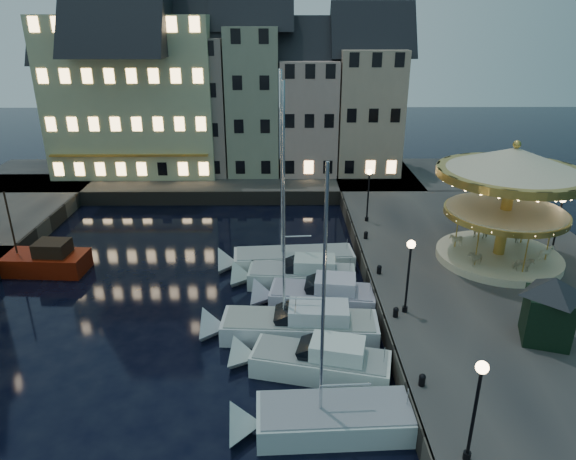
{
  "coord_description": "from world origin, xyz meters",
  "views": [
    {
      "loc": [
        0.71,
        -22.76,
        15.75
      ],
      "look_at": [
        1.0,
        8.0,
        3.2
      ],
      "focal_mm": 32.0,
      "sensor_mm": 36.0,
      "label": 1
    }
  ],
  "objects_px": {
    "motorboat_b": "(312,362)",
    "motorboat_a": "(322,420)",
    "streetlamp_b": "(409,266)",
    "carousel": "(511,184)",
    "bollard_d": "(366,235)",
    "motorboat_c": "(292,326)",
    "motorboat_d": "(315,296)",
    "streetlamp_c": "(369,188)",
    "motorboat_f": "(285,260)",
    "streetlamp_a": "(477,398)",
    "red_fishing_boat": "(36,262)",
    "bollard_c": "(379,269)",
    "motorboat_e": "(295,276)",
    "bollard_a": "(422,379)",
    "streetlamp_d": "(559,217)",
    "bollard_b": "(396,312)",
    "ticket_kiosk": "(551,298)"
  },
  "relations": [
    {
      "from": "motorboat_a",
      "to": "bollard_b",
      "type": "bearing_deg",
      "value": 56.98
    },
    {
      "from": "bollard_c",
      "to": "motorboat_a",
      "type": "height_order",
      "value": "motorboat_a"
    },
    {
      "from": "bollard_a",
      "to": "motorboat_f",
      "type": "bearing_deg",
      "value": 112.27
    },
    {
      "from": "streetlamp_d",
      "to": "red_fishing_boat",
      "type": "height_order",
      "value": "red_fishing_boat"
    },
    {
      "from": "streetlamp_b",
      "to": "carousel",
      "type": "relative_size",
      "value": 0.46
    },
    {
      "from": "streetlamp_c",
      "to": "motorboat_f",
      "type": "xyz_separation_m",
      "value": [
        -6.37,
        -5.4,
        -3.49
      ]
    },
    {
      "from": "red_fishing_boat",
      "to": "streetlamp_b",
      "type": "bearing_deg",
      "value": -18.09
    },
    {
      "from": "bollard_c",
      "to": "motorboat_e",
      "type": "bearing_deg",
      "value": 169.03
    },
    {
      "from": "streetlamp_b",
      "to": "motorboat_a",
      "type": "distance_m",
      "value": 9.39
    },
    {
      "from": "bollard_a",
      "to": "bollard_d",
      "type": "relative_size",
      "value": 1.0
    },
    {
      "from": "bollard_a",
      "to": "red_fishing_boat",
      "type": "height_order",
      "value": "red_fishing_boat"
    },
    {
      "from": "streetlamp_d",
      "to": "bollard_a",
      "type": "height_order",
      "value": "streetlamp_d"
    },
    {
      "from": "streetlamp_d",
      "to": "motorboat_a",
      "type": "xyz_separation_m",
      "value": [
        -16.24,
        -14.18,
        -3.48
      ]
    },
    {
      "from": "bollard_d",
      "to": "motorboat_c",
      "type": "xyz_separation_m",
      "value": [
        -5.44,
        -10.35,
        -0.92
      ]
    },
    {
      "from": "motorboat_b",
      "to": "motorboat_e",
      "type": "xyz_separation_m",
      "value": [
        -0.6,
        8.93,
        0.0
      ]
    },
    {
      "from": "bollard_d",
      "to": "motorboat_e",
      "type": "bearing_deg",
      "value": -138.84
    },
    {
      "from": "bollard_b",
      "to": "bollard_d",
      "type": "bearing_deg",
      "value": 90.0
    },
    {
      "from": "red_fishing_boat",
      "to": "carousel",
      "type": "height_order",
      "value": "carousel"
    },
    {
      "from": "motorboat_d",
      "to": "bollard_d",
      "type": "bearing_deg",
      "value": 60.56
    },
    {
      "from": "streetlamp_a",
      "to": "motorboat_c",
      "type": "xyz_separation_m",
      "value": [
        -6.04,
        9.65,
        -3.34
      ]
    },
    {
      "from": "streetlamp_d",
      "to": "bollard_c",
      "type": "bearing_deg",
      "value": -168.14
    },
    {
      "from": "streetlamp_a",
      "to": "streetlamp_b",
      "type": "bearing_deg",
      "value": 90.0
    },
    {
      "from": "bollard_c",
      "to": "motorboat_b",
      "type": "bearing_deg",
      "value": -119.86
    },
    {
      "from": "bollard_d",
      "to": "red_fishing_boat",
      "type": "height_order",
      "value": "red_fishing_boat"
    },
    {
      "from": "streetlamp_b",
      "to": "streetlamp_c",
      "type": "relative_size",
      "value": 1.0
    },
    {
      "from": "streetlamp_c",
      "to": "bollard_d",
      "type": "bearing_deg",
      "value": -99.73
    },
    {
      "from": "streetlamp_b",
      "to": "streetlamp_c",
      "type": "height_order",
      "value": "same"
    },
    {
      "from": "carousel",
      "to": "streetlamp_b",
      "type": "bearing_deg",
      "value": -139.63
    },
    {
      "from": "streetlamp_a",
      "to": "motorboat_c",
      "type": "height_order",
      "value": "motorboat_c"
    },
    {
      "from": "streetlamp_a",
      "to": "motorboat_e",
      "type": "xyz_separation_m",
      "value": [
        -5.75,
        15.5,
        -3.38
      ]
    },
    {
      "from": "bollard_d",
      "to": "motorboat_a",
      "type": "height_order",
      "value": "motorboat_a"
    },
    {
      "from": "ticket_kiosk",
      "to": "motorboat_c",
      "type": "bearing_deg",
      "value": 169.28
    },
    {
      "from": "streetlamp_d",
      "to": "motorboat_b",
      "type": "relative_size",
      "value": 0.54
    },
    {
      "from": "motorboat_a",
      "to": "carousel",
      "type": "bearing_deg",
      "value": 47.46
    },
    {
      "from": "bollard_c",
      "to": "motorboat_b",
      "type": "height_order",
      "value": "motorboat_b"
    },
    {
      "from": "motorboat_a",
      "to": "motorboat_e",
      "type": "distance_m",
      "value": 12.71
    },
    {
      "from": "streetlamp_d",
      "to": "bollard_b",
      "type": "bearing_deg",
      "value": -147.78
    },
    {
      "from": "motorboat_b",
      "to": "streetlamp_d",
      "type": "bearing_deg",
      "value": 32.37
    },
    {
      "from": "motorboat_f",
      "to": "red_fishing_boat",
      "type": "relative_size",
      "value": 1.69
    },
    {
      "from": "bollard_b",
      "to": "motorboat_a",
      "type": "height_order",
      "value": "motorboat_a"
    },
    {
      "from": "motorboat_f",
      "to": "streetlamp_c",
      "type": "bearing_deg",
      "value": 40.27
    },
    {
      "from": "carousel",
      "to": "streetlamp_c",
      "type": "bearing_deg",
      "value": 136.43
    },
    {
      "from": "bollard_a",
      "to": "red_fishing_boat",
      "type": "bearing_deg",
      "value": 149.01
    },
    {
      "from": "motorboat_f",
      "to": "streetlamp_b",
      "type": "bearing_deg",
      "value": -51.81
    },
    {
      "from": "streetlamp_d",
      "to": "ticket_kiosk",
      "type": "height_order",
      "value": "streetlamp_d"
    },
    {
      "from": "motorboat_c",
      "to": "motorboat_d",
      "type": "distance_m",
      "value": 3.52
    },
    {
      "from": "motorboat_b",
      "to": "motorboat_f",
      "type": "height_order",
      "value": "motorboat_f"
    },
    {
      "from": "bollard_c",
      "to": "motorboat_c",
      "type": "xyz_separation_m",
      "value": [
        -5.44,
        -4.85,
        -0.92
      ]
    },
    {
      "from": "motorboat_b",
      "to": "motorboat_a",
      "type": "bearing_deg",
      "value": -86.83
    },
    {
      "from": "streetlamp_d",
      "to": "motorboat_b",
      "type": "bearing_deg",
      "value": -147.63
    }
  ]
}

